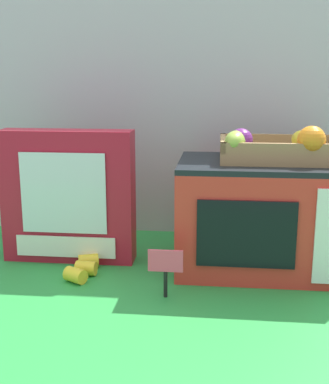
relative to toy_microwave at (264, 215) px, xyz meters
The scene contains 7 objects.
ground_plane 0.22m from the toy_microwave, 168.01° to the right, with size 1.70×1.70×0.00m, color green.
display_back_panel 0.41m from the toy_microwave, 125.35° to the left, with size 1.61×0.03×0.78m, color #B7BABF.
toy_microwave is the anchor object (origin of this frame).
food_groups_crate 0.15m from the toy_microwave, ahead, with size 0.28×0.19×0.09m.
cookie_set_box 0.46m from the toy_microwave, behind, with size 0.31×0.07×0.31m.
price_sign 0.29m from the toy_microwave, 137.11° to the right, with size 0.07×0.01×0.10m.
loose_toy_banana 0.43m from the toy_microwave, 166.47° to the right, with size 0.06×0.13×0.03m.
Camera 1 is at (0.07, -1.08, 0.43)m, focal length 46.51 mm.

